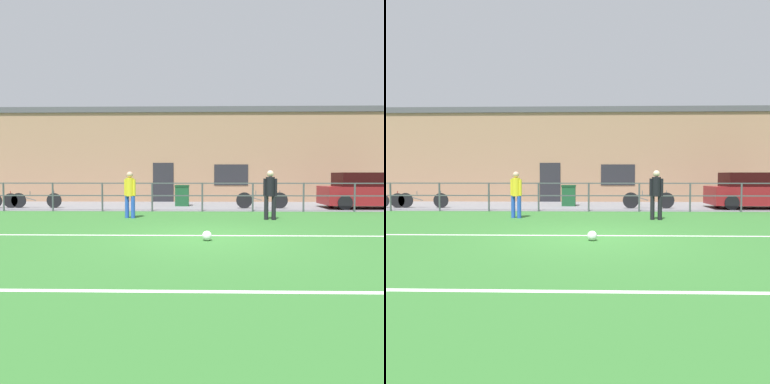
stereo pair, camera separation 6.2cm
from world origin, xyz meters
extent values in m
cube|color=#33702D|center=(0.00, 0.00, -0.02)|extent=(60.00, 44.00, 0.04)
cube|color=white|center=(0.00, 0.27, 0.00)|extent=(36.00, 0.11, 0.00)
cube|color=white|center=(0.00, -3.95, 0.00)|extent=(36.00, 0.11, 0.00)
cube|color=slate|center=(0.00, 8.50, 0.01)|extent=(48.00, 5.00, 0.02)
cylinder|color=#474C51|center=(-8.00, 6.00, 0.57)|extent=(0.07, 0.07, 1.15)
cylinder|color=#474C51|center=(-6.00, 6.00, 0.57)|extent=(0.07, 0.07, 1.15)
cylinder|color=#474C51|center=(-4.00, 6.00, 0.57)|extent=(0.07, 0.07, 1.15)
cylinder|color=#474C51|center=(-2.00, 6.00, 0.57)|extent=(0.07, 0.07, 1.15)
cylinder|color=#474C51|center=(0.00, 6.00, 0.57)|extent=(0.07, 0.07, 1.15)
cylinder|color=#474C51|center=(2.00, 6.00, 0.57)|extent=(0.07, 0.07, 1.15)
cylinder|color=#474C51|center=(4.00, 6.00, 0.57)|extent=(0.07, 0.07, 1.15)
cylinder|color=#474C51|center=(6.00, 6.00, 0.57)|extent=(0.07, 0.07, 1.15)
cube|color=#474C51|center=(0.00, 6.00, 1.13)|extent=(36.00, 0.04, 0.04)
cube|color=#474C51|center=(0.00, 6.00, 0.63)|extent=(36.00, 0.04, 0.04)
cube|color=#A37A5B|center=(0.00, 12.20, 2.39)|extent=(28.00, 2.40, 4.77)
cube|color=#232328|center=(-2.06, 10.98, 1.05)|extent=(1.10, 0.04, 2.10)
cube|color=#232328|center=(1.56, 10.98, 1.46)|extent=(1.80, 0.04, 1.10)
cube|color=#4C4C51|center=(0.00, 12.20, 4.92)|extent=(28.00, 2.56, 0.30)
cylinder|color=black|center=(2.07, 3.43, 0.38)|extent=(0.14, 0.14, 0.76)
cylinder|color=black|center=(2.30, 3.38, 0.38)|extent=(0.14, 0.14, 0.76)
cylinder|color=black|center=(2.19, 3.40, 1.08)|extent=(0.28, 0.28, 0.63)
sphere|color=beige|center=(2.19, 3.40, 1.50)|extent=(0.22, 0.22, 0.22)
cylinder|color=black|center=(2.02, 3.43, 1.06)|extent=(0.10, 0.10, 0.56)
cylinder|color=black|center=(2.35, 3.37, 1.06)|extent=(0.10, 0.10, 0.56)
cylinder|color=blue|center=(-2.57, 3.82, 0.37)|extent=(0.14, 0.14, 0.75)
cylinder|color=blue|center=(-2.35, 3.74, 0.37)|extent=(0.14, 0.14, 0.75)
cylinder|color=gold|center=(-2.46, 3.78, 1.05)|extent=(0.28, 0.28, 0.62)
sphere|color=tan|center=(-2.46, 3.78, 1.47)|extent=(0.21, 0.21, 0.21)
cylinder|color=gold|center=(-2.62, 3.84, 1.04)|extent=(0.10, 0.10, 0.55)
cylinder|color=gold|center=(-2.30, 3.72, 1.04)|extent=(0.10, 0.10, 0.55)
sphere|color=white|center=(0.07, -0.39, 0.11)|extent=(0.22, 0.22, 0.22)
cube|color=maroon|center=(7.20, 7.40, 0.57)|extent=(3.97, 1.70, 0.78)
cube|color=black|center=(7.00, 7.40, 1.26)|extent=(2.38, 1.43, 0.60)
cylinder|color=black|center=(5.85, 6.58, 0.32)|extent=(0.60, 0.18, 0.60)
cylinder|color=black|center=(5.85, 8.22, 0.32)|extent=(0.60, 0.18, 0.60)
cylinder|color=black|center=(-7.99, 7.20, 0.35)|extent=(0.65, 0.04, 0.65)
cylinder|color=black|center=(-6.44, 7.20, 0.35)|extent=(0.65, 0.04, 0.65)
cube|color=#4C5156|center=(-7.21, 7.20, 0.56)|extent=(1.22, 0.04, 0.04)
cube|color=#4C5156|center=(-7.60, 7.20, 0.45)|extent=(0.76, 0.03, 0.23)
cylinder|color=#4C5156|center=(-7.49, 7.20, 0.66)|extent=(0.03, 0.03, 0.20)
cylinder|color=#4C5156|center=(-6.44, 7.20, 0.63)|extent=(0.03, 0.03, 0.28)
cylinder|color=black|center=(-8.35, 7.20, 0.34)|extent=(0.64, 0.04, 0.64)
cylinder|color=maroon|center=(-8.35, 7.20, 0.62)|extent=(0.03, 0.03, 0.28)
cylinder|color=black|center=(1.81, 7.20, 0.36)|extent=(0.69, 0.04, 0.69)
cylinder|color=black|center=(3.33, 7.20, 0.36)|extent=(0.69, 0.04, 0.69)
cube|color=#4C5156|center=(2.57, 7.20, 0.59)|extent=(1.18, 0.04, 0.04)
cube|color=#4C5156|center=(2.19, 7.20, 0.48)|extent=(0.74, 0.03, 0.25)
cylinder|color=#4C5156|center=(2.30, 7.20, 0.69)|extent=(0.03, 0.03, 0.20)
cylinder|color=#4C5156|center=(3.33, 7.20, 0.66)|extent=(0.03, 0.03, 0.28)
cube|color=#194C28|center=(-0.92, 8.40, 0.46)|extent=(0.62, 0.52, 0.89)
cube|color=#143D20|center=(-0.92, 8.40, 0.95)|extent=(0.66, 0.56, 0.08)
camera|label=1|loc=(-0.08, -8.45, 1.47)|focal=34.11mm
camera|label=2|loc=(-0.02, -8.45, 1.47)|focal=34.11mm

